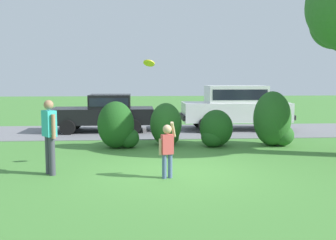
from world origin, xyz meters
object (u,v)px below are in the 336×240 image
at_px(parked_sedan, 105,112).
at_px(adult_onlooker, 49,133).
at_px(parked_suv, 235,105).
at_px(child_thrower, 167,147).
at_px(frisbee, 149,63).

height_order(parked_sedan, adult_onlooker, adult_onlooker).
xyz_separation_m(parked_sedan, adult_onlooker, (-0.64, -7.34, 0.13)).
bearing_deg(parked_suv, child_thrower, -113.79).
distance_m(frisbee, adult_onlooker, 2.87).
bearing_deg(parked_suv, adult_onlooker, -129.85).
bearing_deg(parked_suv, parked_sedan, -179.16).
bearing_deg(adult_onlooker, parked_sedan, 85.01).
relative_size(frisbee, adult_onlooker, 0.18).
xyz_separation_m(parked_sedan, frisbee, (1.68, -6.86, 1.75)).
height_order(parked_suv, adult_onlooker, parked_suv).
height_order(child_thrower, frisbee, frisbee).
xyz_separation_m(parked_sedan, parked_suv, (5.55, 0.08, 0.23)).
bearing_deg(adult_onlooker, child_thrower, -11.21).
bearing_deg(frisbee, parked_suv, 60.83).
bearing_deg(child_thrower, parked_sedan, 104.58).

